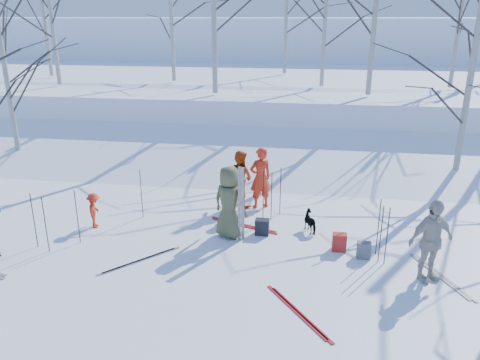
% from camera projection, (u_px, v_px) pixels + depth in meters
% --- Properties ---
extents(ground, '(120.00, 120.00, 0.00)m').
position_uv_depth(ground, '(230.00, 256.00, 10.59)').
color(ground, white).
rests_on(ground, ground).
extents(snow_ramp, '(70.00, 9.49, 4.12)m').
position_uv_depth(snow_ramp, '(263.00, 160.00, 17.07)').
color(snow_ramp, white).
rests_on(snow_ramp, ground).
extents(snow_plateau, '(70.00, 18.00, 2.20)m').
position_uv_depth(snow_plateau, '(282.00, 94.00, 26.11)').
color(snow_plateau, white).
rests_on(snow_plateau, ground).
extents(far_hill, '(90.00, 30.00, 6.00)m').
position_uv_depth(far_hill, '(297.00, 50.00, 45.37)').
color(far_hill, white).
rests_on(far_hill, ground).
extents(skier_olive_center, '(1.04, 0.89, 1.81)m').
position_uv_depth(skier_olive_center, '(229.00, 202.00, 11.23)').
color(skier_olive_center, '#4A4B2D').
rests_on(skier_olive_center, ground).
extents(skier_red_north, '(0.76, 0.68, 1.75)m').
position_uv_depth(skier_red_north, '(260.00, 178.00, 13.01)').
color(skier_red_north, red).
rests_on(skier_red_north, ground).
extents(skier_redor_behind, '(0.99, 0.93, 1.62)m').
position_uv_depth(skier_redor_behind, '(240.00, 179.00, 13.15)').
color(skier_redor_behind, '#BE3E0E').
rests_on(skier_redor_behind, ground).
extents(skier_red_seated, '(0.48, 0.66, 0.92)m').
position_uv_depth(skier_red_seated, '(94.00, 210.00, 11.90)').
color(skier_red_seated, red).
rests_on(skier_red_seated, ground).
extents(skier_cream_east, '(1.11, 0.84, 1.75)m').
position_uv_depth(skier_cream_east, '(431.00, 241.00, 9.37)').
color(skier_cream_east, beige).
rests_on(skier_cream_east, ground).
extents(dog, '(0.55, 0.69, 0.53)m').
position_uv_depth(dog, '(312.00, 222.00, 11.71)').
color(dog, black).
rests_on(dog, ground).
extents(upright_ski_left, '(0.10, 0.17, 1.90)m').
position_uv_depth(upright_ski_left, '(239.00, 204.00, 10.99)').
color(upright_ski_left, silver).
rests_on(upright_ski_left, ground).
extents(upright_ski_right, '(0.09, 0.22, 1.89)m').
position_uv_depth(upright_ski_right, '(243.00, 204.00, 10.99)').
color(upright_ski_right, silver).
rests_on(upright_ski_right, ground).
extents(ski_pair_a, '(1.46, 2.03, 0.02)m').
position_uv_depth(ski_pair_a, '(244.00, 225.00, 12.11)').
color(ski_pair_a, '#A1171B').
rests_on(ski_pair_a, ground).
extents(ski_pair_b, '(2.02, 2.09, 0.02)m').
position_uv_depth(ski_pair_b, '(298.00, 312.00, 8.54)').
color(ski_pair_b, '#A1171B').
rests_on(ski_pair_b, ground).
extents(ski_pair_c, '(2.09, 2.10, 0.02)m').
position_uv_depth(ski_pair_c, '(140.00, 260.00, 10.36)').
color(ski_pair_c, silver).
rests_on(ski_pair_c, ground).
extents(ski_pair_d, '(1.61, 2.05, 0.02)m').
position_uv_depth(ski_pair_d, '(441.00, 276.00, 9.73)').
color(ski_pair_d, silver).
rests_on(ski_pair_d, ground).
extents(ski_pole_a, '(0.02, 0.02, 1.34)m').
position_uv_depth(ski_pole_a, '(280.00, 191.00, 12.61)').
color(ski_pole_a, black).
rests_on(ski_pole_a, ground).
extents(ski_pole_b, '(0.02, 0.02, 1.34)m').
position_uv_depth(ski_pole_b, '(34.00, 221.00, 10.79)').
color(ski_pole_b, black).
rests_on(ski_pole_b, ground).
extents(ski_pole_c, '(0.02, 0.02, 1.34)m').
position_uv_depth(ski_pole_c, '(387.00, 236.00, 10.02)').
color(ski_pole_c, black).
rests_on(ski_pole_c, ground).
extents(ski_pole_d, '(0.02, 0.02, 1.34)m').
position_uv_depth(ski_pole_d, '(271.00, 196.00, 12.23)').
color(ski_pole_d, black).
rests_on(ski_pole_d, ground).
extents(ski_pole_e, '(0.02, 0.02, 1.34)m').
position_uv_depth(ski_pole_e, '(45.00, 225.00, 10.56)').
color(ski_pole_e, black).
rests_on(ski_pole_e, ground).
extents(ski_pole_f, '(0.02, 0.02, 1.34)m').
position_uv_depth(ski_pole_f, '(263.00, 195.00, 12.32)').
color(ski_pole_f, black).
rests_on(ski_pole_f, ground).
extents(ski_pole_g, '(0.02, 0.02, 1.34)m').
position_uv_depth(ski_pole_g, '(381.00, 234.00, 10.10)').
color(ski_pole_g, black).
rests_on(ski_pole_g, ground).
extents(ski_pole_h, '(0.02, 0.02, 1.34)m').
position_uv_depth(ski_pole_h, '(378.00, 227.00, 10.45)').
color(ski_pole_h, black).
rests_on(ski_pole_h, ground).
extents(ski_pole_i, '(0.02, 0.02, 1.34)m').
position_uv_depth(ski_pole_i, '(141.00, 194.00, 12.40)').
color(ski_pole_i, black).
rests_on(ski_pole_i, ground).
extents(ski_pole_j, '(0.02, 0.02, 1.34)m').
position_uv_depth(ski_pole_j, '(77.00, 217.00, 11.00)').
color(ski_pole_j, black).
rests_on(ski_pole_j, ground).
extents(backpack_red, '(0.32, 0.22, 0.42)m').
position_uv_depth(backpack_red, '(339.00, 242.00, 10.76)').
color(backpack_red, '#AF231B').
rests_on(backpack_red, ground).
extents(backpack_grey, '(0.30, 0.20, 0.38)m').
position_uv_depth(backpack_grey, '(364.00, 250.00, 10.44)').
color(backpack_grey, '#55575C').
rests_on(backpack_grey, ground).
extents(backpack_dark, '(0.34, 0.24, 0.40)m').
position_uv_depth(backpack_dark, '(262.00, 227.00, 11.57)').
color(backpack_dark, black).
rests_on(backpack_dark, ground).
extents(birch_plateau_b, '(4.73, 4.73, 5.89)m').
position_uv_depth(birch_plateau_b, '(286.00, 16.00, 24.53)').
color(birch_plateau_b, silver).
rests_on(birch_plateau_b, snow_plateau).
extents(birch_plateau_d, '(3.92, 3.92, 4.74)m').
position_uv_depth(birch_plateau_d, '(324.00, 30.00, 19.98)').
color(birch_plateau_d, silver).
rests_on(birch_plateau_d, snow_plateau).
extents(birch_plateau_e, '(4.97, 4.97, 6.25)m').
position_uv_depth(birch_plateau_e, '(375.00, 11.00, 17.46)').
color(birch_plateau_e, silver).
rests_on(birch_plateau_e, snow_plateau).
extents(birch_plateau_f, '(5.22, 5.22, 6.61)m').
position_uv_depth(birch_plateau_f, '(214.00, 6.00, 17.81)').
color(birch_plateau_f, silver).
rests_on(birch_plateau_f, snow_plateau).
extents(birch_plateau_h, '(4.08, 4.08, 4.98)m').
position_uv_depth(birch_plateau_h, '(172.00, 26.00, 21.63)').
color(birch_plateau_h, silver).
rests_on(birch_plateau_h, snow_plateau).
extents(birch_plateau_i, '(3.97, 3.97, 4.81)m').
position_uv_depth(birch_plateau_i, '(458.00, 29.00, 19.56)').
color(birch_plateau_i, silver).
rests_on(birch_plateau_i, snow_plateau).
extents(birch_plateau_j, '(4.47, 4.47, 5.53)m').
position_uv_depth(birch_plateau_j, '(45.00, 20.00, 23.47)').
color(birch_plateau_j, silver).
rests_on(birch_plateau_j, snow_plateau).
extents(birch_plateau_k, '(4.60, 4.60, 5.72)m').
position_uv_depth(birch_plateau_k, '(51.00, 18.00, 20.36)').
color(birch_plateau_k, silver).
rests_on(birch_plateau_k, snow_plateau).
extents(birch_edge_d, '(4.27, 4.27, 5.24)m').
position_uv_depth(birch_edge_d, '(9.00, 92.00, 16.41)').
color(birch_edge_d, silver).
rests_on(birch_edge_d, ground).
extents(birch_edge_e, '(4.55, 4.55, 5.64)m').
position_uv_depth(birch_edge_e, '(467.00, 97.00, 14.18)').
color(birch_edge_e, silver).
rests_on(birch_edge_e, ground).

